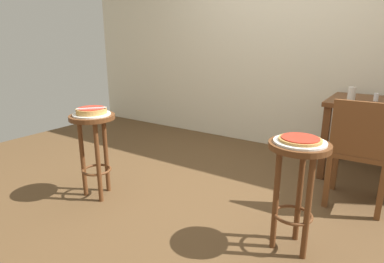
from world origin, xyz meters
name	(u,v)px	position (x,y,z in m)	size (l,w,h in m)	color
ground_plane	(215,198)	(0.00, 0.00, 0.00)	(6.00, 6.00, 0.00)	brown
back_wall	(292,17)	(0.00, 1.65, 1.50)	(6.00, 0.10, 3.00)	beige
stool_foreground	(94,138)	(-0.83, -0.50, 0.50)	(0.35, 0.35, 0.69)	#5B3319
serving_plate_foreground	(92,114)	(-0.83, -0.50, 0.70)	(0.29, 0.29, 0.01)	white
pizza_foreground	(91,111)	(-0.83, -0.50, 0.73)	(0.23, 0.23, 0.05)	tan
stool_middle	(297,174)	(0.72, -0.31, 0.50)	(0.35, 0.35, 0.69)	#5B3319
serving_plate_middle	(300,142)	(0.72, -0.31, 0.70)	(0.30, 0.30, 0.01)	white
pizza_middle	(300,139)	(0.72, -0.31, 0.71)	(0.24, 0.24, 0.02)	#B78442
cup_near_edge	(352,94)	(0.77, 1.10, 0.79)	(0.07, 0.07, 0.12)	silver
condiment_shaker	(376,97)	(0.96, 1.18, 0.76)	(0.04, 0.04, 0.07)	white
wooden_chair	(360,150)	(0.96, 0.48, 0.47)	(0.41, 0.41, 0.85)	brown
pizza_server_knife	(92,108)	(-0.80, -0.52, 0.75)	(0.22, 0.02, 0.01)	silver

